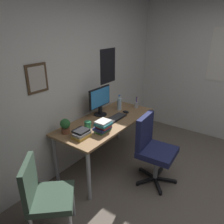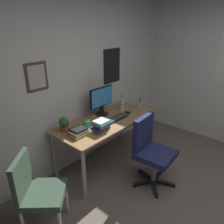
{
  "view_description": "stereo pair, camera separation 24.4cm",
  "coord_description": "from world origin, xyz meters",
  "px_view_note": "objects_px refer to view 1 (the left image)",
  "views": [
    {
      "loc": [
        -2.05,
        -0.03,
        2.04
      ],
      "look_at": [
        0.22,
        1.61,
        0.89
      ],
      "focal_mm": 34.37,
      "sensor_mm": 36.0,
      "label": 1
    },
    {
      "loc": [
        -1.89,
        -0.22,
        2.04
      ],
      "look_at": [
        0.22,
        1.61,
        0.89
      ],
      "focal_mm": 34.37,
      "sensor_mm": 36.0,
      "label": 2
    }
  ],
  "objects_px": {
    "coffee_mug_near": "(88,125)",
    "office_chair": "(152,146)",
    "potted_plant": "(65,126)",
    "pen_cup": "(136,104)",
    "book_stack_left": "(81,134)",
    "monitor": "(100,100)",
    "side_chair": "(44,194)",
    "book_stack_right": "(103,126)",
    "keyboard": "(115,118)",
    "water_bottle": "(119,104)",
    "computer_mouse": "(126,112)"
  },
  "relations": [
    {
      "from": "monitor",
      "to": "book_stack_left",
      "type": "height_order",
      "value": "monitor"
    },
    {
      "from": "book_stack_left",
      "to": "book_stack_right",
      "type": "relative_size",
      "value": 0.99
    },
    {
      "from": "computer_mouse",
      "to": "monitor",
      "type": "bearing_deg",
      "value": 136.04
    },
    {
      "from": "pen_cup",
      "to": "book_stack_right",
      "type": "height_order",
      "value": "pen_cup"
    },
    {
      "from": "keyboard",
      "to": "computer_mouse",
      "type": "height_order",
      "value": "computer_mouse"
    },
    {
      "from": "coffee_mug_near",
      "to": "book_stack_right",
      "type": "bearing_deg",
      "value": -75.43
    },
    {
      "from": "monitor",
      "to": "potted_plant",
      "type": "bearing_deg",
      "value": -178.62
    },
    {
      "from": "keyboard",
      "to": "pen_cup",
      "type": "distance_m",
      "value": 0.61
    },
    {
      "from": "coffee_mug_near",
      "to": "book_stack_left",
      "type": "distance_m",
      "value": 0.24
    },
    {
      "from": "water_bottle",
      "to": "coffee_mug_near",
      "type": "bearing_deg",
      "value": -177.27
    },
    {
      "from": "office_chair",
      "to": "book_stack_left",
      "type": "xyz_separation_m",
      "value": [
        -0.64,
        0.67,
        0.26
      ]
    },
    {
      "from": "keyboard",
      "to": "book_stack_right",
      "type": "relative_size",
      "value": 1.91
    },
    {
      "from": "keyboard",
      "to": "book_stack_right",
      "type": "xyz_separation_m",
      "value": [
        -0.41,
        -0.1,
        0.06
      ]
    },
    {
      "from": "keyboard",
      "to": "coffee_mug_near",
      "type": "height_order",
      "value": "coffee_mug_near"
    },
    {
      "from": "office_chair",
      "to": "pen_cup",
      "type": "height_order",
      "value": "office_chair"
    },
    {
      "from": "office_chair",
      "to": "coffee_mug_near",
      "type": "xyz_separation_m",
      "value": [
        -0.42,
        0.76,
        0.26
      ]
    },
    {
      "from": "monitor",
      "to": "book_stack_right",
      "type": "height_order",
      "value": "monitor"
    },
    {
      "from": "monitor",
      "to": "keyboard",
      "type": "bearing_deg",
      "value": -91.35
    },
    {
      "from": "computer_mouse",
      "to": "office_chair",
      "type": "bearing_deg",
      "value": -118.07
    },
    {
      "from": "side_chair",
      "to": "potted_plant",
      "type": "height_order",
      "value": "potted_plant"
    },
    {
      "from": "computer_mouse",
      "to": "book_stack_right",
      "type": "bearing_deg",
      "value": -172.16
    },
    {
      "from": "keyboard",
      "to": "coffee_mug_near",
      "type": "relative_size",
      "value": 3.43
    },
    {
      "from": "pen_cup",
      "to": "keyboard",
      "type": "bearing_deg",
      "value": 178.66
    },
    {
      "from": "book_stack_right",
      "to": "computer_mouse",
      "type": "bearing_deg",
      "value": 7.84
    },
    {
      "from": "office_chair",
      "to": "monitor",
      "type": "xyz_separation_m",
      "value": [
        0.05,
        0.93,
        0.45
      ]
    },
    {
      "from": "side_chair",
      "to": "book_stack_left",
      "type": "xyz_separation_m",
      "value": [
        0.74,
        0.19,
        0.28
      ]
    },
    {
      "from": "water_bottle",
      "to": "keyboard",
      "type": "bearing_deg",
      "value": -155.81
    },
    {
      "from": "office_chair",
      "to": "keyboard",
      "type": "bearing_deg",
      "value": 86.19
    },
    {
      "from": "coffee_mug_near",
      "to": "pen_cup",
      "type": "xyz_separation_m",
      "value": [
        1.07,
        -0.13,
        0.0
      ]
    },
    {
      "from": "computer_mouse",
      "to": "potted_plant",
      "type": "relative_size",
      "value": 0.56
    },
    {
      "from": "office_chair",
      "to": "side_chair",
      "type": "bearing_deg",
      "value": 160.92
    },
    {
      "from": "side_chair",
      "to": "monitor",
      "type": "height_order",
      "value": "monitor"
    },
    {
      "from": "coffee_mug_near",
      "to": "office_chair",
      "type": "bearing_deg",
      "value": -61.13
    },
    {
      "from": "office_chair",
      "to": "book_stack_right",
      "type": "distance_m",
      "value": 0.72
    },
    {
      "from": "book_stack_left",
      "to": "book_stack_right",
      "type": "height_order",
      "value": "book_stack_right"
    },
    {
      "from": "keyboard",
      "to": "water_bottle",
      "type": "xyz_separation_m",
      "value": [
        0.35,
        0.16,
        0.09
      ]
    },
    {
      "from": "monitor",
      "to": "book_stack_right",
      "type": "xyz_separation_m",
      "value": [
        -0.41,
        -0.38,
        -0.17
      ]
    },
    {
      "from": "potted_plant",
      "to": "book_stack_right",
      "type": "relative_size",
      "value": 0.87
    },
    {
      "from": "pen_cup",
      "to": "book_stack_right",
      "type": "distance_m",
      "value": 1.02
    },
    {
      "from": "office_chair",
      "to": "book_stack_right",
      "type": "relative_size",
      "value": 4.22
    },
    {
      "from": "monitor",
      "to": "water_bottle",
      "type": "distance_m",
      "value": 0.39
    },
    {
      "from": "office_chair",
      "to": "side_chair",
      "type": "height_order",
      "value": "office_chair"
    },
    {
      "from": "potted_plant",
      "to": "pen_cup",
      "type": "bearing_deg",
      "value": -11.85
    },
    {
      "from": "coffee_mug_near",
      "to": "book_stack_left",
      "type": "relative_size",
      "value": 0.57
    },
    {
      "from": "side_chair",
      "to": "book_stack_left",
      "type": "height_order",
      "value": "side_chair"
    },
    {
      "from": "side_chair",
      "to": "water_bottle",
      "type": "distance_m",
      "value": 1.84
    },
    {
      "from": "pen_cup",
      "to": "book_stack_left",
      "type": "height_order",
      "value": "pen_cup"
    },
    {
      "from": "side_chair",
      "to": "book_stack_left",
      "type": "bearing_deg",
      "value": 14.07
    },
    {
      "from": "keyboard",
      "to": "coffee_mug_near",
      "type": "xyz_separation_m",
      "value": [
        -0.46,
        0.12,
        0.04
      ]
    },
    {
      "from": "potted_plant",
      "to": "book_stack_right",
      "type": "height_order",
      "value": "potted_plant"
    }
  ]
}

